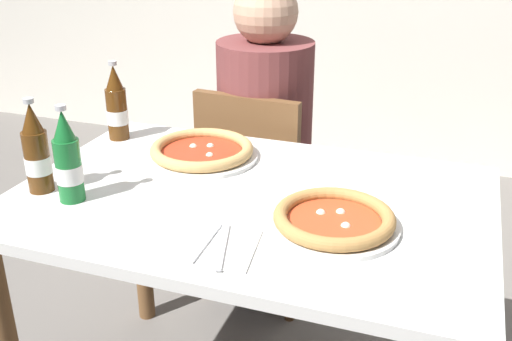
# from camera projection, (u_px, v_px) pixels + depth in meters

# --- Properties ---
(dining_table_main) EXTENTS (1.20, 0.80, 0.75)m
(dining_table_main) POSITION_uv_depth(u_px,v_px,m) (250.00, 235.00, 1.57)
(dining_table_main) COLOR silver
(dining_table_main) RESTS_ON ground_plane
(chair_behind_table) EXTENTS (0.43, 0.43, 0.85)m
(chair_behind_table) POSITION_uv_depth(u_px,v_px,m) (259.00, 185.00, 2.22)
(chair_behind_table) COLOR brown
(chair_behind_table) RESTS_ON ground_plane
(diner_seated) EXTENTS (0.34, 0.34, 1.21)m
(diner_seated) POSITION_uv_depth(u_px,v_px,m) (265.00, 155.00, 2.22)
(diner_seated) COLOR #2D3342
(diner_seated) RESTS_ON ground_plane
(pizza_margherita_near) EXTENTS (0.30, 0.30, 0.04)m
(pizza_margherita_near) POSITION_uv_depth(u_px,v_px,m) (334.00, 220.00, 1.37)
(pizza_margherita_near) COLOR white
(pizza_margherita_near) RESTS_ON dining_table_main
(pizza_marinara_far) EXTENTS (0.33, 0.33, 0.04)m
(pizza_marinara_far) POSITION_uv_depth(u_px,v_px,m) (202.00, 151.00, 1.75)
(pizza_marinara_far) COLOR white
(pizza_marinara_far) RESTS_ON dining_table_main
(beer_bottle_left) EXTENTS (0.07, 0.07, 0.25)m
(beer_bottle_left) POSITION_uv_depth(u_px,v_px,m) (68.00, 161.00, 1.47)
(beer_bottle_left) COLOR #196B2D
(beer_bottle_left) RESTS_ON dining_table_main
(beer_bottle_center) EXTENTS (0.07, 0.07, 0.25)m
(beer_bottle_center) POSITION_uv_depth(u_px,v_px,m) (37.00, 153.00, 1.52)
(beer_bottle_center) COLOR #512D0F
(beer_bottle_center) RESTS_ON dining_table_main
(beer_bottle_right) EXTENTS (0.07, 0.07, 0.25)m
(beer_bottle_right) POSITION_uv_depth(u_px,v_px,m) (117.00, 107.00, 1.87)
(beer_bottle_right) COLOR #512D0F
(beer_bottle_right) RESTS_ON dining_table_main
(napkin_with_cutlery) EXTENTS (0.20, 0.20, 0.01)m
(napkin_with_cutlery) POSITION_uv_depth(u_px,v_px,m) (214.00, 246.00, 1.30)
(napkin_with_cutlery) COLOR white
(napkin_with_cutlery) RESTS_ON dining_table_main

